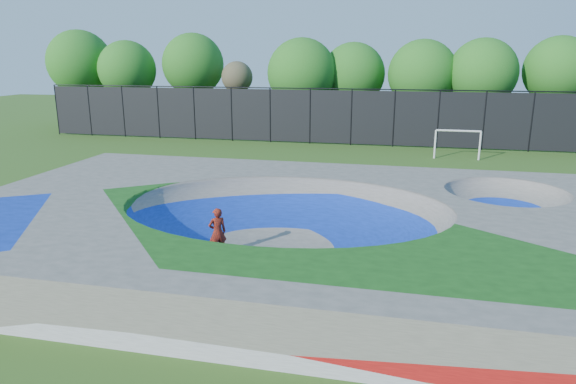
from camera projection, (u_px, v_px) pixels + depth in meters
name	position (u px, v px, depth m)	size (l,w,h in m)	color
ground	(285.00, 246.00, 17.41)	(120.00, 120.00, 0.00)	#2D5216
skate_deck	(285.00, 225.00, 17.22)	(22.00, 14.00, 1.50)	gray
skater	(217.00, 232.00, 16.41)	(0.58, 0.38, 1.60)	red
skateboard	(218.00, 255.00, 16.61)	(0.78, 0.22, 0.05)	black
soccer_goal	(458.00, 139.00, 31.81)	(2.79, 0.12, 1.84)	silver
fence	(351.00, 116.00, 36.67)	(48.09, 0.09, 4.04)	black
treeline	(356.00, 70.00, 40.64)	(53.31, 7.69, 8.52)	#4B3225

